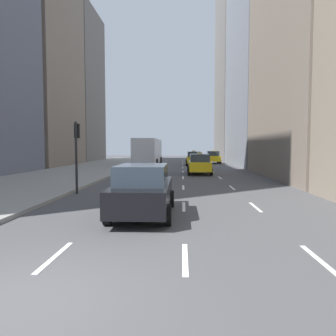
% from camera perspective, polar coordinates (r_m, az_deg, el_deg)
% --- Properties ---
extents(ground_plane, '(160.00, 160.00, 0.00)m').
position_cam_1_polar(ground_plane, '(5.92, -24.72, -20.22)').
color(ground_plane, '#474749').
extents(sidewalk_left, '(8.00, 66.00, 0.15)m').
position_cam_1_polar(sidewalk_left, '(33.27, -14.16, -0.30)').
color(sidewalk_left, gray).
rests_on(sidewalk_left, ground).
extents(lane_markings, '(5.72, 56.00, 0.01)m').
position_cam_1_polar(lane_markings, '(27.89, 2.62, -1.10)').
color(lane_markings, white).
rests_on(lane_markings, ground).
extents(building_row_right, '(6.00, 63.57, 31.02)m').
position_cam_1_polar(building_row_right, '(41.96, 16.27, 18.09)').
color(building_row_right, gray).
rests_on(building_row_right, ground).
extents(taxi_lead, '(2.02, 4.40, 1.87)m').
position_cam_1_polar(taxi_lead, '(28.08, 5.48, 0.71)').
color(taxi_lead, yellow).
rests_on(taxi_lead, ground).
extents(taxi_second, '(2.02, 4.40, 1.87)m').
position_cam_1_polar(taxi_second, '(46.21, 7.79, 1.89)').
color(taxi_second, yellow).
rests_on(taxi_second, ground).
extents(taxi_third, '(2.02, 4.40, 1.87)m').
position_cam_1_polar(taxi_third, '(41.27, 4.53, 1.69)').
color(taxi_third, yellow).
rests_on(taxi_third, ground).
extents(sedan_black_near, '(2.02, 4.89, 1.76)m').
position_cam_1_polar(sedan_black_near, '(11.24, -4.35, -3.78)').
color(sedan_black_near, black).
rests_on(sedan_black_near, ground).
extents(city_bus, '(2.80, 11.61, 3.25)m').
position_cam_1_polar(city_bus, '(40.02, -3.46, 2.93)').
color(city_bus, silver).
rests_on(city_bus, ground).
extents(traffic_light_pole, '(0.24, 0.42, 3.60)m').
position_cam_1_polar(traffic_light_pole, '(17.02, -15.63, 3.76)').
color(traffic_light_pole, black).
rests_on(traffic_light_pole, ground).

